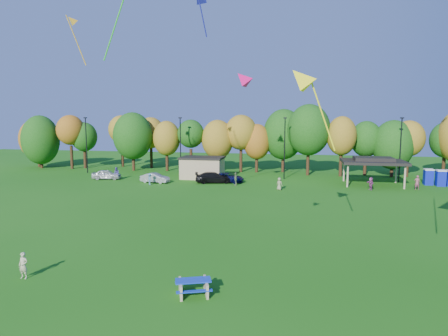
% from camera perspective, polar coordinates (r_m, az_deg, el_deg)
% --- Properties ---
extents(ground, '(160.00, 160.00, 0.00)m').
position_cam_1_polar(ground, '(21.82, -2.58, -17.46)').
color(ground, '#19600F').
rests_on(ground, ground).
extents(tree_line, '(93.57, 10.55, 11.15)m').
position_cam_1_polar(tree_line, '(65.08, 6.24, 4.43)').
color(tree_line, black).
rests_on(tree_line, ground).
extents(lamp_posts, '(64.50, 0.25, 9.09)m').
position_cam_1_polar(lamp_posts, '(59.44, 8.65, 3.14)').
color(lamp_posts, black).
rests_on(lamp_posts, ground).
extents(utility_building, '(6.30, 4.30, 3.25)m').
position_cam_1_polar(utility_building, '(59.58, -3.11, 0.07)').
color(utility_building, tan).
rests_on(utility_building, ground).
extents(pavilion, '(8.20, 6.20, 3.77)m').
position_cam_1_polar(pavilion, '(57.27, 20.55, 0.92)').
color(pavilion, tan).
rests_on(pavilion, ground).
extents(porta_potties, '(3.75, 1.90, 2.18)m').
position_cam_1_polar(porta_potties, '(60.56, 28.47, -1.21)').
color(porta_potties, '#0D1BB0').
rests_on(porta_potties, ground).
extents(picnic_table, '(2.24, 2.06, 0.79)m').
position_cam_1_polar(picnic_table, '(21.57, -4.41, -16.44)').
color(picnic_table, tan).
rests_on(picnic_table, ground).
extents(kite_flyer, '(0.56, 0.38, 1.53)m').
position_cam_1_polar(kite_flyer, '(25.95, -26.74, -12.33)').
color(kite_flyer, '#C1BB91').
rests_on(kite_flyer, ground).
extents(car_a, '(4.45, 2.53, 1.43)m').
position_cam_1_polar(car_a, '(61.23, -16.43, -0.90)').
color(car_a, silver).
rests_on(car_a, ground).
extents(car_b, '(4.21, 1.92, 1.34)m').
position_cam_1_polar(car_b, '(56.57, -9.83, -1.41)').
color(car_b, '#929297').
rests_on(car_b, ground).
extents(car_c, '(4.88, 2.63, 1.30)m').
position_cam_1_polar(car_c, '(56.05, 0.48, -1.40)').
color(car_c, '#0C0E4B').
rests_on(car_c, ground).
extents(car_d, '(5.56, 3.34, 1.51)m').
position_cam_1_polar(car_d, '(55.59, -1.45, -1.37)').
color(car_d, black).
rests_on(car_d, ground).
extents(far_person_0, '(1.11, 1.03, 1.82)m').
position_cam_1_polar(far_person_0, '(60.66, -15.10, -0.74)').
color(far_person_0, '#4C4291').
rests_on(far_person_0, ground).
extents(far_person_1, '(0.70, 0.49, 1.85)m').
position_cam_1_polar(far_person_1, '(55.78, 25.86, -1.90)').
color(far_person_1, '#97475B').
rests_on(far_person_1, ground).
extents(far_person_2, '(1.11, 1.13, 1.56)m').
position_cam_1_polar(far_person_2, '(54.88, -10.53, -1.57)').
color(far_person_2, teal).
rests_on(far_person_2, ground).
extents(far_person_3, '(0.92, 0.79, 1.60)m').
position_cam_1_polar(far_person_3, '(50.56, 7.91, -2.26)').
color(far_person_3, '#939265').
rests_on(far_person_3, ground).
extents(far_person_4, '(0.73, 1.12, 1.78)m').
position_cam_1_polar(far_person_4, '(53.51, 1.67, -1.56)').
color(far_person_4, '#677F4E').
rests_on(far_person_4, ground).
extents(far_person_5, '(1.01, 1.57, 1.62)m').
position_cam_1_polar(far_person_5, '(53.54, 20.22, -2.09)').
color(far_person_5, '#9A407F').
rests_on(far_person_5, ground).
extents(kite_2, '(1.24, 0.99, 1.14)m').
position_cam_1_polar(kite_2, '(21.57, 2.63, 12.64)').
color(kite_2, '#E10C62').
extents(kite_12, '(2.53, 2.52, 5.26)m').
position_cam_1_polar(kite_12, '(45.86, -20.92, 18.98)').
color(kite_12, '#F7AC1A').
extents(kite_13, '(3.56, 1.85, 5.68)m').
position_cam_1_polar(kite_13, '(26.56, 10.79, 12.37)').
color(kite_13, '#FFF31A').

